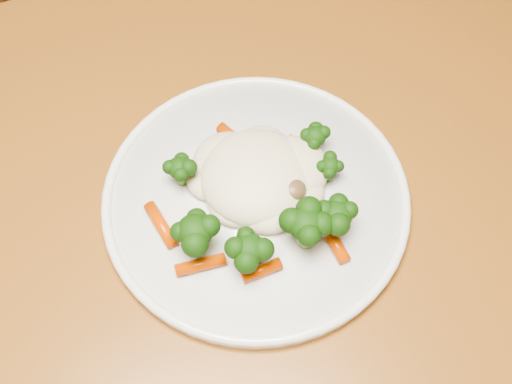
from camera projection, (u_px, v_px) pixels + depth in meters
dining_table at (263, 234)px, 0.75m from camera, size 1.28×1.08×0.75m
plate at (256, 199)px, 0.63m from camera, size 0.30×0.30×0.01m
meal at (261, 191)px, 0.60m from camera, size 0.20×0.18×0.05m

